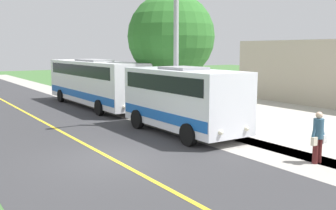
{
  "coord_description": "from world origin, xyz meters",
  "views": [
    {
      "loc": [
        5.61,
        11.98,
        3.76
      ],
      "look_at": [
        -3.5,
        -1.82,
        1.4
      ],
      "focal_mm": 41.83,
      "sensor_mm": 36.0,
      "label": 1
    }
  ],
  "objects_px": {
    "tree_curbside": "(171,37)",
    "pedestrian_with_bags": "(318,136)",
    "shuttle_bus_front": "(183,97)",
    "transit_bus_rear": "(94,81)",
    "street_light_pole": "(174,36)"
  },
  "relations": [
    {
      "from": "pedestrian_with_bags",
      "to": "tree_curbside",
      "type": "bearing_deg",
      "value": -99.43
    },
    {
      "from": "shuttle_bus_front",
      "to": "street_light_pole",
      "type": "height_order",
      "value": "street_light_pole"
    },
    {
      "from": "shuttle_bus_front",
      "to": "transit_bus_rear",
      "type": "bearing_deg",
      "value": -89.71
    },
    {
      "from": "tree_curbside",
      "to": "street_light_pole",
      "type": "bearing_deg",
      "value": 57.7
    },
    {
      "from": "transit_bus_rear",
      "to": "street_light_pole",
      "type": "relative_size",
      "value": 1.4
    },
    {
      "from": "tree_curbside",
      "to": "pedestrian_with_bags",
      "type": "bearing_deg",
      "value": 80.57
    },
    {
      "from": "transit_bus_rear",
      "to": "pedestrian_with_bags",
      "type": "relative_size",
      "value": 6.38
    },
    {
      "from": "street_light_pole",
      "to": "tree_curbside",
      "type": "distance_m",
      "value": 4.73
    },
    {
      "from": "street_light_pole",
      "to": "transit_bus_rear",
      "type": "bearing_deg",
      "value": -87.23
    },
    {
      "from": "transit_bus_rear",
      "to": "pedestrian_with_bags",
      "type": "xyz_separation_m",
      "value": [
        -1.02,
        16.24,
        -0.77
      ]
    },
    {
      "from": "transit_bus_rear",
      "to": "tree_curbside",
      "type": "relative_size",
      "value": 1.57
    },
    {
      "from": "tree_curbside",
      "to": "transit_bus_rear",
      "type": "bearing_deg",
      "value": -57.79
    },
    {
      "from": "shuttle_bus_front",
      "to": "street_light_pole",
      "type": "distance_m",
      "value": 3.03
    },
    {
      "from": "pedestrian_with_bags",
      "to": "street_light_pole",
      "type": "relative_size",
      "value": 0.22
    },
    {
      "from": "pedestrian_with_bags",
      "to": "tree_curbside",
      "type": "height_order",
      "value": "tree_curbside"
    }
  ]
}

